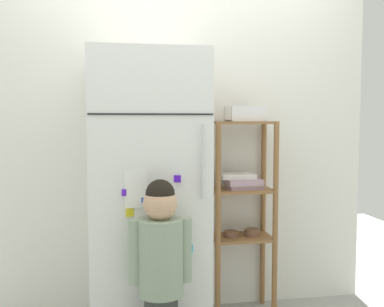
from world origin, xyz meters
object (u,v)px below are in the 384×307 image
Objects in this scene: refrigerator at (148,196)px; fruit_bin at (246,116)px; pantry_shelf_unit at (242,200)px; child_standing at (160,256)px.

fruit_bin is (0.67, 0.17, 0.49)m from refrigerator.
child_standing is at bearing -135.21° from pantry_shelf_unit.
refrigerator reaches higher than fruit_bin.
refrigerator is 0.50m from child_standing.
refrigerator is 1.31× the size of pantry_shelf_unit.
refrigerator is at bearing 94.07° from child_standing.
refrigerator reaches higher than pantry_shelf_unit.
pantry_shelf_unit is 0.57m from fruit_bin.
refrigerator reaches higher than child_standing.
pantry_shelf_unit is at bearing -174.79° from fruit_bin.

